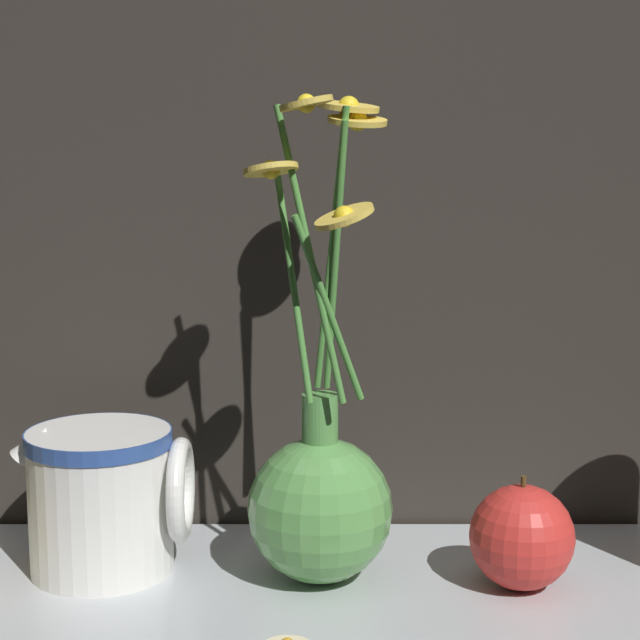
# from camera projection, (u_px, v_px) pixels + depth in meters

# --- Properties ---
(ground_plane) EXTENTS (6.00, 6.00, 0.00)m
(ground_plane) POSITION_uv_depth(u_px,v_px,m) (322.00, 607.00, 0.79)
(ground_plane) COLOR black
(shelf) EXTENTS (0.78, 0.28, 0.01)m
(shelf) POSITION_uv_depth(u_px,v_px,m) (322.00, 600.00, 0.79)
(shelf) COLOR #B2B7BC
(shelf) RESTS_ON ground_plane
(vase_with_flowers) EXTENTS (0.12, 0.13, 0.36)m
(vase_with_flowers) POSITION_uv_depth(u_px,v_px,m) (317.00, 492.00, 0.81)
(vase_with_flowers) COLOR #59994C
(vase_with_flowers) RESTS_ON shelf
(ceramic_pitcher) EXTENTS (0.14, 0.11, 0.12)m
(ceramic_pitcher) POSITION_uv_depth(u_px,v_px,m) (105.00, 493.00, 0.83)
(ceramic_pitcher) COLOR white
(ceramic_pitcher) RESTS_ON shelf
(orange_fruit) EXTENTS (0.08, 0.08, 0.09)m
(orange_fruit) POSITION_uv_depth(u_px,v_px,m) (523.00, 537.00, 0.80)
(orange_fruit) COLOR red
(orange_fruit) RESTS_ON shelf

